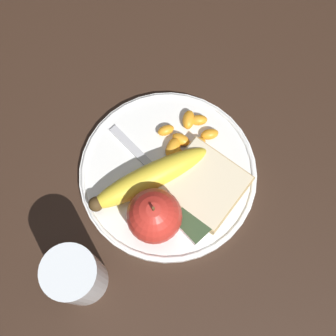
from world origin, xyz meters
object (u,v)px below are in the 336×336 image
object	(u,v)px
apple	(154,216)
jam_packet	(194,223)
juice_glass	(77,277)
bread_slice	(204,185)
plate	(168,173)
banana	(149,178)
fork	(159,175)

from	to	relation	value
apple	jam_packet	distance (m)	0.06
juice_glass	bread_slice	distance (m)	0.21
plate	apple	world-z (taller)	apple
bread_slice	jam_packet	xyz separation A→B (m)	(-0.03, 0.05, -0.00)
plate	banana	size ratio (longest dim) A/B	1.41
bread_slice	jam_packet	distance (m)	0.06
plate	bread_slice	size ratio (longest dim) A/B	2.17
banana	jam_packet	distance (m)	0.09
banana	jam_packet	world-z (taller)	banana
banana	apple	bearing A→B (deg)	146.33
bread_slice	jam_packet	world-z (taller)	same
plate	jam_packet	xyz separation A→B (m)	(-0.08, 0.03, 0.01)
bread_slice	fork	bearing A→B (deg)	32.31
apple	jam_packet	xyz separation A→B (m)	(-0.04, -0.04, -0.03)
fork	banana	bearing A→B (deg)	-98.05
juice_glass	banana	world-z (taller)	juice_glass
plate	juice_glass	world-z (taller)	juice_glass
bread_slice	juice_glass	bearing A→B (deg)	85.21
juice_glass	bread_slice	xyz separation A→B (m)	(-0.02, -0.21, -0.03)
apple	jam_packet	world-z (taller)	apple
fork	jam_packet	xyz separation A→B (m)	(-0.09, 0.01, 0.01)
plate	bread_slice	bearing A→B (deg)	-155.66
juice_glass	apple	bearing A→B (deg)	-93.69
plate	bread_slice	distance (m)	0.06
apple	jam_packet	size ratio (longest dim) A/B	1.72
plate	jam_packet	distance (m)	0.09
plate	jam_packet	world-z (taller)	jam_packet
juice_glass	apple	world-z (taller)	juice_glass
juice_glass	banana	distance (m)	0.16
banana	bread_slice	distance (m)	0.08
juice_glass	apple	xyz separation A→B (m)	(-0.01, -0.13, -0.00)
juice_glass	fork	xyz separation A→B (m)	(0.04, -0.18, -0.04)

